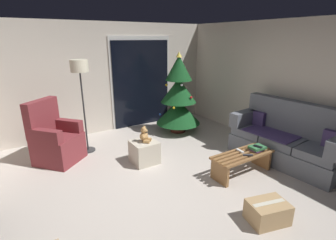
{
  "coord_description": "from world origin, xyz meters",
  "views": [
    {
      "loc": [
        -1.74,
        -2.68,
        2.16
      ],
      "look_at": [
        0.4,
        0.7,
        0.85
      ],
      "focal_mm": 27.04,
      "sensor_mm": 36.0,
      "label": 1
    }
  ],
  "objects_px": {
    "floor_lamp": "(80,75)",
    "christmas_tree": "(178,98)",
    "remote_graphite": "(248,155)",
    "ottoman": "(144,152)",
    "book_stack": "(257,148)",
    "armchair": "(55,140)",
    "remote_white": "(240,151)",
    "teddy_bear_honey": "(144,135)",
    "cell_phone": "(258,146)",
    "coffee_table": "(242,160)",
    "cardboard_box_taped_mid_floor": "(268,212)",
    "couch": "(287,140)"
  },
  "relations": [
    {
      "from": "book_stack",
      "to": "floor_lamp",
      "type": "distance_m",
      "value": 3.37
    },
    {
      "from": "couch",
      "to": "coffee_table",
      "type": "height_order",
      "value": "couch"
    },
    {
      "from": "remote_white",
      "to": "book_stack",
      "type": "distance_m",
      "value": 0.3
    },
    {
      "from": "couch",
      "to": "cell_phone",
      "type": "xyz_separation_m",
      "value": [
        -0.75,
        0.04,
        0.04
      ]
    },
    {
      "from": "christmas_tree",
      "to": "teddy_bear_honey",
      "type": "xyz_separation_m",
      "value": [
        -1.4,
        -0.99,
        -0.31
      ]
    },
    {
      "from": "cell_phone",
      "to": "christmas_tree",
      "type": "height_order",
      "value": "christmas_tree"
    },
    {
      "from": "remote_white",
      "to": "floor_lamp",
      "type": "xyz_separation_m",
      "value": [
        -1.92,
        2.18,
        1.13
      ]
    },
    {
      "from": "book_stack",
      "to": "armchair",
      "type": "xyz_separation_m",
      "value": [
        -2.79,
        2.17,
        -0.0
      ]
    },
    {
      "from": "armchair",
      "to": "ottoman",
      "type": "height_order",
      "value": "armchair"
    },
    {
      "from": "remote_graphite",
      "to": "christmas_tree",
      "type": "xyz_separation_m",
      "value": [
        0.24,
        2.3,
        0.45
      ]
    },
    {
      "from": "couch",
      "to": "armchair",
      "type": "distance_m",
      "value": 4.16
    },
    {
      "from": "remote_graphite",
      "to": "teddy_bear_honey",
      "type": "distance_m",
      "value": 1.76
    },
    {
      "from": "remote_white",
      "to": "cardboard_box_taped_mid_floor",
      "type": "distance_m",
      "value": 1.25
    },
    {
      "from": "cardboard_box_taped_mid_floor",
      "to": "ottoman",
      "type": "bearing_deg",
      "value": 104.22
    },
    {
      "from": "book_stack",
      "to": "ottoman",
      "type": "distance_m",
      "value": 1.94
    },
    {
      "from": "book_stack",
      "to": "cell_phone",
      "type": "distance_m",
      "value": 0.04
    },
    {
      "from": "cell_phone",
      "to": "christmas_tree",
      "type": "bearing_deg",
      "value": 76.09
    },
    {
      "from": "book_stack",
      "to": "teddy_bear_honey",
      "type": "relative_size",
      "value": 0.93
    },
    {
      "from": "ottoman",
      "to": "remote_graphite",
      "type": "bearing_deg",
      "value": -48.4
    },
    {
      "from": "cardboard_box_taped_mid_floor",
      "to": "coffee_table",
      "type": "bearing_deg",
      "value": 57.74
    },
    {
      "from": "book_stack",
      "to": "ottoman",
      "type": "height_order",
      "value": "book_stack"
    },
    {
      "from": "floor_lamp",
      "to": "ottoman",
      "type": "height_order",
      "value": "floor_lamp"
    },
    {
      "from": "floor_lamp",
      "to": "christmas_tree",
      "type": "bearing_deg",
      "value": -1.52
    },
    {
      "from": "coffee_table",
      "to": "remote_graphite",
      "type": "distance_m",
      "value": 0.16
    },
    {
      "from": "remote_graphite",
      "to": "ottoman",
      "type": "xyz_separation_m",
      "value": [
        -1.17,
        1.32,
        -0.18
      ]
    },
    {
      "from": "christmas_tree",
      "to": "cardboard_box_taped_mid_floor",
      "type": "distance_m",
      "value": 3.36
    },
    {
      "from": "book_stack",
      "to": "cardboard_box_taped_mid_floor",
      "type": "bearing_deg",
      "value": -134.28
    },
    {
      "from": "christmas_tree",
      "to": "ottoman",
      "type": "distance_m",
      "value": 1.83
    },
    {
      "from": "couch",
      "to": "book_stack",
      "type": "bearing_deg",
      "value": 175.82
    },
    {
      "from": "couch",
      "to": "book_stack",
      "type": "relative_size",
      "value": 7.52
    },
    {
      "from": "christmas_tree",
      "to": "cardboard_box_taped_mid_floor",
      "type": "bearing_deg",
      "value": -105.08
    },
    {
      "from": "armchair",
      "to": "teddy_bear_honey",
      "type": "relative_size",
      "value": 3.96
    },
    {
      "from": "remote_white",
      "to": "armchair",
      "type": "bearing_deg",
      "value": -34.72
    },
    {
      "from": "ottoman",
      "to": "teddy_bear_honey",
      "type": "distance_m",
      "value": 0.32
    },
    {
      "from": "remote_white",
      "to": "floor_lamp",
      "type": "height_order",
      "value": "floor_lamp"
    },
    {
      "from": "armchair",
      "to": "floor_lamp",
      "type": "bearing_deg",
      "value": 12.83
    },
    {
      "from": "cell_phone",
      "to": "couch",
      "type": "bearing_deg",
      "value": -18.09
    },
    {
      "from": "coffee_table",
      "to": "cardboard_box_taped_mid_floor",
      "type": "xyz_separation_m",
      "value": [
        -0.61,
        -0.97,
        -0.11
      ]
    },
    {
      "from": "remote_graphite",
      "to": "armchair",
      "type": "bearing_deg",
      "value": 85.21
    },
    {
      "from": "coffee_table",
      "to": "cardboard_box_taped_mid_floor",
      "type": "height_order",
      "value": "coffee_table"
    },
    {
      "from": "coffee_table",
      "to": "floor_lamp",
      "type": "distance_m",
      "value": 3.21
    },
    {
      "from": "book_stack",
      "to": "coffee_table",
      "type": "bearing_deg",
      "value": 173.51
    },
    {
      "from": "remote_graphite",
      "to": "christmas_tree",
      "type": "relative_size",
      "value": 0.08
    },
    {
      "from": "coffee_table",
      "to": "teddy_bear_honey",
      "type": "relative_size",
      "value": 3.86
    },
    {
      "from": "coffee_table",
      "to": "couch",
      "type": "bearing_deg",
      "value": -4.85
    },
    {
      "from": "teddy_bear_honey",
      "to": "couch",
      "type": "bearing_deg",
      "value": -30.71
    },
    {
      "from": "remote_graphite",
      "to": "christmas_tree",
      "type": "distance_m",
      "value": 2.36
    },
    {
      "from": "ottoman",
      "to": "teddy_bear_honey",
      "type": "xyz_separation_m",
      "value": [
        0.01,
        -0.01,
        0.32
      ]
    },
    {
      "from": "book_stack",
      "to": "floor_lamp",
      "type": "relative_size",
      "value": 0.15
    },
    {
      "from": "armchair",
      "to": "ottoman",
      "type": "distance_m",
      "value": 1.61
    }
  ]
}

